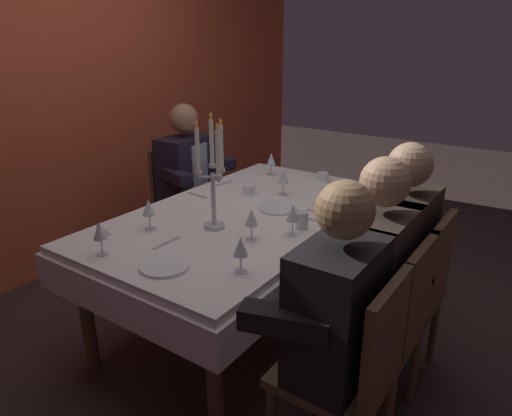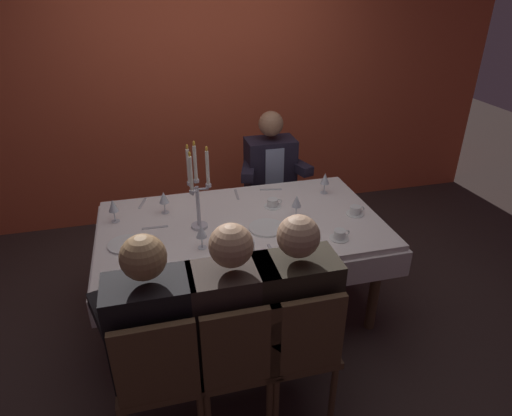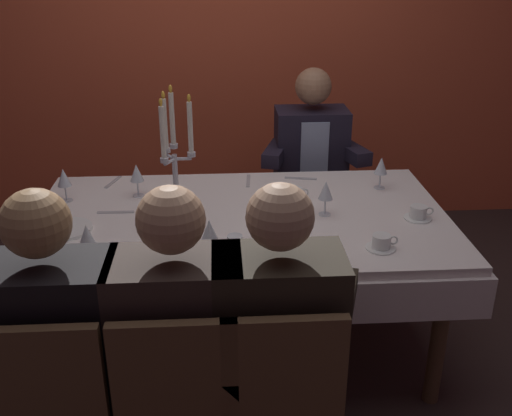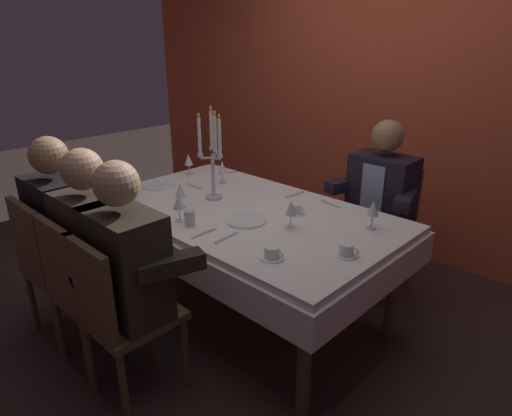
% 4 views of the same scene
% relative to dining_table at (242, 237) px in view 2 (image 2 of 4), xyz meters
% --- Properties ---
extents(ground_plane, '(12.00, 12.00, 0.00)m').
position_rel_dining_table_xyz_m(ground_plane, '(0.00, 0.00, -0.62)').
color(ground_plane, '#332623').
extents(back_wall, '(6.00, 0.12, 2.70)m').
position_rel_dining_table_xyz_m(back_wall, '(0.00, 1.66, 0.73)').
color(back_wall, '#CA4F31').
rests_on(back_wall, ground_plane).
extents(dining_table, '(1.94, 1.14, 0.74)m').
position_rel_dining_table_xyz_m(dining_table, '(0.00, 0.00, 0.00)').
color(dining_table, white).
rests_on(dining_table, ground_plane).
extents(candelabra, '(0.15, 0.17, 0.61)m').
position_rel_dining_table_xyz_m(candelabra, '(-0.29, -0.00, 0.39)').
color(candelabra, silver).
rests_on(candelabra, dining_table).
extents(dinner_plate_0, '(0.24, 0.24, 0.01)m').
position_rel_dining_table_xyz_m(dinner_plate_0, '(0.14, -0.13, 0.13)').
color(dinner_plate_0, white).
rests_on(dinner_plate_0, dining_table).
extents(dinner_plate_1, '(0.22, 0.22, 0.01)m').
position_rel_dining_table_xyz_m(dinner_plate_1, '(-0.76, -0.11, 0.13)').
color(dinner_plate_1, white).
rests_on(dinner_plate_1, dining_table).
extents(wine_glass_0, '(0.07, 0.07, 0.16)m').
position_rel_dining_table_xyz_m(wine_glass_0, '(0.39, -0.02, 0.24)').
color(wine_glass_0, silver).
rests_on(wine_glass_0, dining_table).
extents(wine_glass_1, '(0.07, 0.07, 0.16)m').
position_rel_dining_table_xyz_m(wine_glass_1, '(-0.83, 0.22, 0.23)').
color(wine_glass_1, silver).
rests_on(wine_glass_1, dining_table).
extents(wine_glass_2, '(0.07, 0.07, 0.16)m').
position_rel_dining_table_xyz_m(wine_glass_2, '(-0.49, 0.27, 0.24)').
color(wine_glass_2, silver).
rests_on(wine_glass_2, dining_table).
extents(wine_glass_3, '(0.07, 0.07, 0.16)m').
position_rel_dining_table_xyz_m(wine_glass_3, '(-0.30, -0.25, 0.23)').
color(wine_glass_3, silver).
rests_on(wine_glass_3, dining_table).
extents(wine_glass_4, '(0.07, 0.07, 0.16)m').
position_rel_dining_table_xyz_m(wine_glass_4, '(0.72, 0.29, 0.24)').
color(wine_glass_4, silver).
rests_on(wine_glass_4, dining_table).
extents(wine_glass_5, '(0.07, 0.07, 0.16)m').
position_rel_dining_table_xyz_m(wine_glass_5, '(-0.14, -0.39, 0.24)').
color(wine_glass_5, silver).
rests_on(wine_glass_5, dining_table).
extents(wine_glass_6, '(0.07, 0.07, 0.16)m').
position_rel_dining_table_xyz_m(wine_glass_6, '(-0.61, -0.41, 0.23)').
color(wine_glass_6, silver).
rests_on(wine_glass_6, dining_table).
extents(water_tumbler_0, '(0.06, 0.06, 0.09)m').
position_rel_dining_table_xyz_m(water_tumbler_0, '(-0.04, -0.39, 0.17)').
color(water_tumbler_0, silver).
rests_on(water_tumbler_0, dining_table).
extents(coffee_cup_0, '(0.13, 0.12, 0.06)m').
position_rel_dining_table_xyz_m(coffee_cup_0, '(0.80, -0.09, 0.15)').
color(coffee_cup_0, white).
rests_on(coffee_cup_0, dining_table).
extents(coffee_cup_1, '(0.13, 0.12, 0.06)m').
position_rel_dining_table_xyz_m(coffee_cup_1, '(0.56, -0.36, 0.15)').
color(coffee_cup_1, white).
rests_on(coffee_cup_1, dining_table).
extents(coffee_cup_2, '(0.13, 0.12, 0.06)m').
position_rel_dining_table_xyz_m(coffee_cup_2, '(0.27, 0.17, 0.15)').
color(coffee_cup_2, white).
rests_on(coffee_cup_2, dining_table).
extents(fork_0, '(0.03, 0.17, 0.01)m').
position_rel_dining_table_xyz_m(fork_0, '(0.06, 0.43, 0.12)').
color(fork_0, '#B7B7BC').
rests_on(fork_0, dining_table).
extents(spoon_1, '(0.17, 0.02, 0.01)m').
position_rel_dining_table_xyz_m(spoon_1, '(-0.58, 0.07, 0.12)').
color(spoon_1, '#B7B7BC').
rests_on(spoon_1, dining_table).
extents(fork_2, '(0.17, 0.05, 0.01)m').
position_rel_dining_table_xyz_m(fork_2, '(0.34, 0.44, 0.12)').
color(fork_2, '#B7B7BC').
rests_on(fork_2, dining_table).
extents(spoon_3, '(0.02, 0.17, 0.01)m').
position_rel_dining_table_xyz_m(spoon_3, '(0.10, -0.41, 0.12)').
color(spoon_3, '#B7B7BC').
rests_on(spoon_3, dining_table).
extents(fork_4, '(0.03, 0.17, 0.01)m').
position_rel_dining_table_xyz_m(fork_4, '(0.23, -0.36, 0.12)').
color(fork_4, '#B7B7BC').
rests_on(fork_4, dining_table).
extents(fork_5, '(0.07, 0.17, 0.01)m').
position_rel_dining_table_xyz_m(fork_5, '(-0.65, 0.45, 0.12)').
color(fork_5, '#B7B7BC').
rests_on(fork_5, dining_table).
extents(seated_diner_0, '(0.63, 0.48, 1.24)m').
position_rel_dining_table_xyz_m(seated_diner_0, '(-0.63, -0.89, 0.11)').
color(seated_diner_0, brown).
rests_on(seated_diner_0, ground_plane).
extents(seated_diner_1, '(0.63, 0.48, 1.24)m').
position_rel_dining_table_xyz_m(seated_diner_1, '(-0.24, -0.89, 0.11)').
color(seated_diner_1, brown).
rests_on(seated_diner_1, ground_plane).
extents(seated_diner_2, '(0.63, 0.48, 1.24)m').
position_rel_dining_table_xyz_m(seated_diner_2, '(0.09, -0.89, 0.11)').
color(seated_diner_2, brown).
rests_on(seated_diner_2, ground_plane).
extents(seated_diner_3, '(0.63, 0.48, 1.24)m').
position_rel_dining_table_xyz_m(seated_diner_3, '(0.46, 0.89, 0.11)').
color(seated_diner_3, brown).
rests_on(seated_diner_3, ground_plane).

